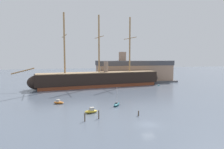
% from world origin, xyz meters
% --- Properties ---
extents(ground_plane, '(400.00, 400.00, 0.00)m').
position_xyz_m(ground_plane, '(0.00, 0.00, 0.00)').
color(ground_plane, slate).
extents(tall_ship, '(68.53, 17.01, 32.98)m').
position_xyz_m(tall_ship, '(-0.00, 54.86, 3.59)').
color(tall_ship, brown).
rests_on(tall_ship, ground).
extents(motorboat_foreground_left, '(3.53, 1.90, 1.41)m').
position_xyz_m(motorboat_foreground_left, '(-10.30, 11.64, 0.49)').
color(motorboat_foreground_left, gold).
rests_on(motorboat_foreground_left, ground).
extents(sailboat_near_centre, '(3.20, 4.16, 5.36)m').
position_xyz_m(sailboat_near_centre, '(-2.01, 17.33, 0.45)').
color(sailboat_near_centre, '#236670').
rests_on(sailboat_near_centre, ground).
extents(motorboat_mid_left, '(3.40, 2.56, 1.32)m').
position_xyz_m(motorboat_mid_left, '(-18.26, 23.98, 0.46)').
color(motorboat_mid_left, orange).
rests_on(motorboat_mid_left, ground).
extents(dinghy_far_right, '(1.94, 1.33, 0.42)m').
position_xyz_m(dinghy_far_right, '(28.61, 51.12, 0.21)').
color(dinghy_far_right, '#236670').
rests_on(dinghy_far_right, ground).
extents(motorboat_distant_centre, '(4.28, 2.11, 1.74)m').
position_xyz_m(motorboat_distant_centre, '(1.94, 62.92, 0.61)').
color(motorboat_distant_centre, orange).
rests_on(motorboat_distant_centre, ground).
extents(mooring_piling_nearest, '(0.24, 0.24, 1.97)m').
position_xyz_m(mooring_piling_nearest, '(-9.33, 6.44, 0.98)').
color(mooring_piling_nearest, '#4C3D2D').
rests_on(mooring_piling_nearest, ground).
extents(mooring_piling_left_pair, '(0.26, 0.26, 1.81)m').
position_xyz_m(mooring_piling_left_pair, '(-12.63, 5.42, 0.90)').
color(mooring_piling_left_pair, '#4C3D2D').
rests_on(mooring_piling_left_pair, ground).
extents(mooring_piling_right_pair, '(0.30, 0.30, 1.20)m').
position_xyz_m(mooring_piling_right_pair, '(0.34, 6.41, 0.60)').
color(mooring_piling_right_pair, '#4C3D2D').
rests_on(mooring_piling_right_pair, ground).
extents(dockside_warehouse_right, '(44.88, 17.11, 16.56)m').
position_xyz_m(dockside_warehouse_right, '(22.60, 68.95, 5.87)').
color(dockside_warehouse_right, '#565659').
rests_on(dockside_warehouse_right, ground).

